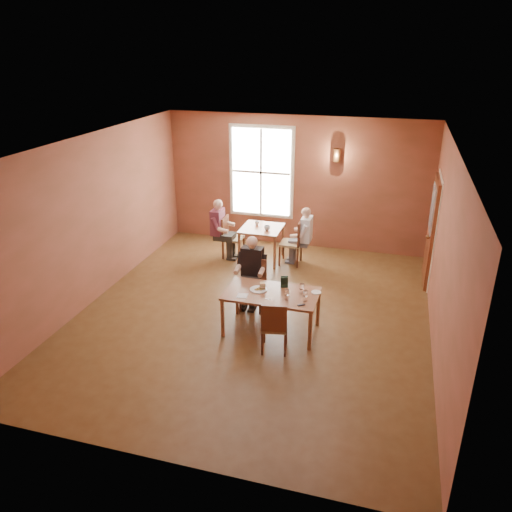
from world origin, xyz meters
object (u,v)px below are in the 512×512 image
(second_table, at_px, (262,244))
(diner_maroon, at_px, (232,230))
(chair_diner_white, at_px, (291,242))
(diner_white, at_px, (292,237))
(main_table, at_px, (271,312))
(diner_main, at_px, (253,278))
(chair_empty, at_px, (275,325))
(chair_diner_maroon, at_px, (233,237))
(chair_diner_main, at_px, (253,286))

(second_table, relative_size, diner_maroon, 0.67)
(diner_maroon, bearing_deg, chair_diner_white, 90.00)
(diner_white, relative_size, diner_maroon, 0.95)
(chair_diner_white, bearing_deg, main_table, -174.32)
(diner_main, bearing_deg, main_table, 128.88)
(main_table, distance_m, chair_empty, 0.56)
(main_table, bearing_deg, chair_diner_maroon, 119.44)
(diner_main, bearing_deg, second_table, -78.87)
(main_table, relative_size, diner_maroon, 1.17)
(chair_diner_main, distance_m, chair_empty, 1.36)
(chair_empty, xyz_separation_m, diner_white, (-0.43, 3.32, 0.18))
(chair_diner_main, bearing_deg, chair_empty, 120.31)
(chair_diner_white, relative_size, chair_diner_maroon, 1.06)
(chair_empty, xyz_separation_m, diner_maroon, (-1.79, 3.32, 0.21))
(chair_empty, relative_size, diner_white, 0.71)
(diner_maroon, bearing_deg, diner_main, 26.98)
(diner_main, bearing_deg, chair_diner_main, -90.00)
(chair_diner_maroon, bearing_deg, main_table, 29.44)
(diner_white, bearing_deg, chair_empty, -172.55)
(chair_diner_main, height_order, diner_maroon, diner_maroon)
(main_table, distance_m, chair_diner_maroon, 3.21)
(chair_diner_main, bearing_deg, diner_main, 90.00)
(chair_diner_white, bearing_deg, diner_main, 174.18)
(diner_main, bearing_deg, chair_diner_maroon, -63.65)
(main_table, distance_m, second_table, 2.95)
(diner_main, xyz_separation_m, second_table, (-0.43, 2.18, -0.25))
(diner_main, distance_m, diner_white, 2.19)
(chair_diner_main, bearing_deg, chair_diner_maroon, -63.33)
(chair_diner_main, relative_size, chair_empty, 1.03)
(chair_diner_white, xyz_separation_m, diner_maroon, (-1.33, 0.00, 0.15))
(chair_empty, bearing_deg, chair_diner_maroon, 108.26)
(main_table, distance_m, chair_diner_main, 0.83)
(diner_white, distance_m, diner_maroon, 1.36)
(chair_empty, bearing_deg, chair_diner_white, 88.24)
(chair_diner_white, xyz_separation_m, chair_diner_maroon, (-1.30, 0.00, -0.03))
(diner_white, bearing_deg, chair_diner_white, 90.00)
(chair_diner_white, distance_m, diner_white, 0.12)
(chair_empty, bearing_deg, diner_maroon, 108.66)
(main_table, height_order, chair_diner_main, chair_diner_main)
(chair_diner_white, bearing_deg, chair_diner_maroon, 90.00)
(chair_diner_main, xyz_separation_m, chair_diner_white, (0.22, 2.15, 0.04))
(main_table, relative_size, diner_white, 1.24)
(chair_diner_main, distance_m, diner_maroon, 2.42)
(chair_diner_main, distance_m, second_table, 2.19)
(second_table, xyz_separation_m, chair_diner_white, (0.65, 0.00, 0.11))
(main_table, bearing_deg, chair_empty, -70.44)
(chair_diner_main, xyz_separation_m, diner_main, (0.00, -0.03, 0.17))
(diner_main, relative_size, chair_diner_maroon, 1.35)
(chair_diner_main, relative_size, diner_white, 0.74)
(chair_diner_main, height_order, chair_diner_white, chair_diner_white)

